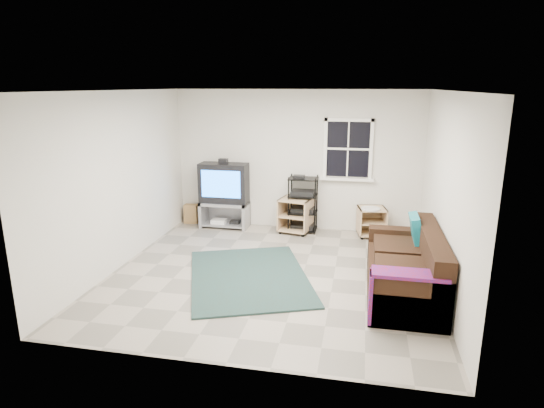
% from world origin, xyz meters
% --- Properties ---
extents(room, '(4.60, 4.62, 4.60)m').
position_xyz_m(room, '(0.95, 2.27, 1.48)').
color(room, gray).
rests_on(room, ground).
extents(tv_unit, '(0.91, 0.45, 1.34)m').
position_xyz_m(tv_unit, '(-1.34, 2.05, 0.73)').
color(tv_unit, gray).
rests_on(tv_unit, ground).
extents(av_rack, '(0.53, 0.38, 1.06)m').
position_xyz_m(av_rack, '(0.17, 2.09, 0.46)').
color(av_rack, black).
rests_on(av_rack, ground).
extents(side_table_left, '(0.64, 0.64, 0.64)m').
position_xyz_m(side_table_left, '(0.05, 2.05, 0.34)').
color(side_table_left, tan).
rests_on(side_table_left, ground).
extents(side_table_right, '(0.56, 0.56, 0.56)m').
position_xyz_m(side_table_right, '(1.42, 2.06, 0.31)').
color(side_table_right, tan).
rests_on(side_table_right, ground).
extents(sofa, '(0.90, 2.03, 0.93)m').
position_xyz_m(sofa, '(1.86, -0.28, 0.33)').
color(sofa, black).
rests_on(sofa, ground).
extents(shag_rug, '(2.31, 2.66, 0.03)m').
position_xyz_m(shag_rug, '(-0.29, -0.20, 0.01)').
color(shag_rug, black).
rests_on(shag_rug, ground).
extents(paper_bag, '(0.27, 0.18, 0.37)m').
position_xyz_m(paper_bag, '(-2.08, 2.17, 0.19)').
color(paper_bag, '#A27E48').
rests_on(paper_bag, ground).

